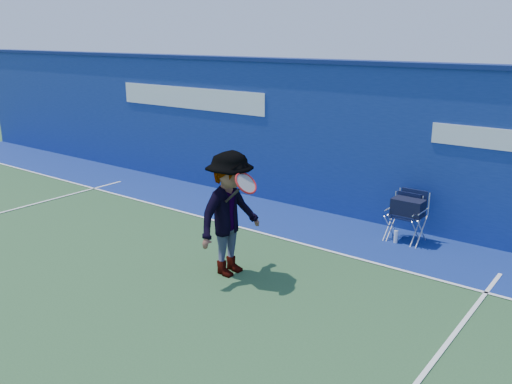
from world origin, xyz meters
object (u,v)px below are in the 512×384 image
Objects in this scene: directors_chair_right at (407,221)px; water_bottle at (396,237)px; tennis_player at (230,214)px; directors_chair_left at (402,226)px.

water_bottle is (-0.11, -0.21, -0.26)m from directors_chair_right.
directors_chair_right is at bearing 60.98° from tennis_player.
water_bottle is at bearing -117.41° from directors_chair_right.
tennis_player is (-1.52, -2.73, 0.85)m from water_bottle.
directors_chair_right is at bearing 12.74° from directors_chair_left.
water_bottle is at bearing -99.44° from directors_chair_left.
directors_chair_right is 3.88× the size of water_bottle.
directors_chair_left is 0.44× the size of tennis_player.
directors_chair_left is at bearing 62.00° from tennis_player.
directors_chair_right is 0.35m from water_bottle.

